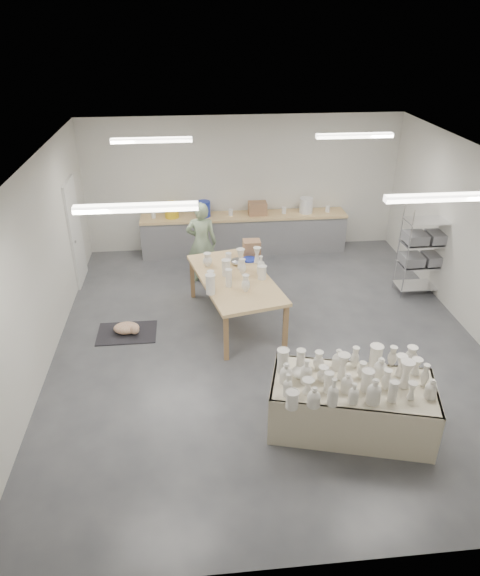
{
  "coord_description": "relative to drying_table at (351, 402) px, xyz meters",
  "views": [
    {
      "loc": [
        -1.19,
        -7.12,
        4.88
      ],
      "look_at": [
        -0.47,
        -0.03,
        1.05
      ],
      "focal_mm": 32.0,
      "sensor_mm": 36.0,
      "label": 1
    }
  ],
  "objects": [
    {
      "name": "work_table",
      "position": [
        -1.21,
        2.95,
        0.44
      ],
      "size": [
        1.63,
        2.49,
        1.24
      ],
      "rotation": [
        0.0,
        0.0,
        0.23
      ],
      "color": "tan",
      "rests_on": "ground"
    },
    {
      "name": "rug",
      "position": [
        -3.15,
        2.6,
        -0.42
      ],
      "size": [
        1.0,
        0.7,
        0.02
      ],
      "primitive_type": "cube",
      "color": "black",
      "rests_on": "ground"
    },
    {
      "name": "drying_table",
      "position": [
        0.0,
        0.0,
        0.0
      ],
      "size": [
        2.26,
        1.51,
        1.1
      ],
      "rotation": [
        0.0,
        0.0,
        -0.26
      ],
      "color": "olive",
      "rests_on": "ground"
    },
    {
      "name": "wire_shelf",
      "position": [
        2.43,
        3.53,
        0.49
      ],
      "size": [
        0.88,
        0.48,
        1.8
      ],
      "color": "silver",
      "rests_on": "ground"
    },
    {
      "name": "back_counter",
      "position": [
        -0.77,
        5.81,
        0.06
      ],
      "size": [
        4.6,
        0.6,
        1.24
      ],
      "color": "tan",
      "rests_on": "ground"
    },
    {
      "name": "cat",
      "position": [
        -3.13,
        2.58,
        -0.31
      ],
      "size": [
        0.46,
        0.34,
        0.19
      ],
      "rotation": [
        0.0,
        0.0,
        -0.06
      ],
      "color": "white",
      "rests_on": "rug"
    },
    {
      "name": "red_stool",
      "position": [
        -1.76,
        4.74,
        -0.11
      ],
      "size": [
        0.43,
        0.43,
        0.35
      ],
      "rotation": [
        0.0,
        0.0,
        0.15
      ],
      "color": "#A61725",
      "rests_on": "ground"
    },
    {
      "name": "room",
      "position": [
        -0.87,
        2.22,
        1.63
      ],
      "size": [
        8.0,
        8.02,
        3.0
      ],
      "color": "#424449",
      "rests_on": "ground"
    },
    {
      "name": "potter",
      "position": [
        -1.76,
        4.47,
        0.41
      ],
      "size": [
        0.65,
        0.47,
        1.67
      ],
      "primitive_type": "imported",
      "rotation": [
        0.0,
        0.0,
        3.03
      ],
      "color": "#8BA47F",
      "rests_on": "ground"
    }
  ]
}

